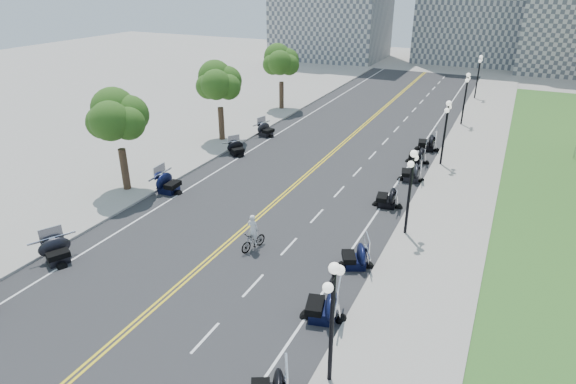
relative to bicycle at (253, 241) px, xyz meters
The scene contains 45 objects.
ground 2.00m from the bicycle, 145.72° to the left, with size 160.00×160.00×0.00m, color gray.
road 11.21m from the bicycle, 98.18° to the left, with size 16.00×90.00×0.01m, color #333335.
centerline_yellow_a 11.23m from the bicycle, 98.78° to the left, with size 0.12×90.00×0.00m, color yellow.
centerline_yellow_b 11.20m from the bicycle, 97.57° to the left, with size 0.12×90.00×0.00m, color yellow.
edge_line_north 12.09m from the bicycle, 66.56° to the left, with size 0.12×90.00×0.00m, color white.
edge_line_south 13.68m from the bicycle, 125.79° to the left, with size 0.12×90.00×0.00m, color white.
lane_dash_4 7.12m from the bicycle, 76.92° to the right, with size 0.12×2.00×0.00m, color white.
lane_dash_5 3.37m from the bicycle, 61.13° to the right, with size 0.12×2.00×0.00m, color white.
lane_dash_6 2.01m from the bicycle, 34.05° to the left, with size 0.12×2.00×0.00m, color white.
lane_dash_7 5.36m from the bicycle, 72.46° to the left, with size 0.12×2.00×0.00m, color white.
lane_dash_8 9.24m from the bicycle, 79.97° to the left, with size 0.12×2.00×0.00m, color white.
lane_dash_9 13.19m from the bicycle, 83.00° to the left, with size 0.12×2.00×0.00m, color white.
lane_dash_10 17.17m from the bicycle, 84.63° to the left, with size 0.12×2.00×0.00m, color white.
lane_dash_11 21.15m from the bicycle, 85.64° to the left, with size 0.12×2.00×0.00m, color white.
lane_dash_12 25.14m from the bicycle, 86.33° to the left, with size 0.12×2.00×0.00m, color white.
lane_dash_13 29.13m from the bicycle, 86.84° to the left, with size 0.12×2.00×0.00m, color white.
lane_dash_14 33.13m from the bicycle, 87.22° to the left, with size 0.12×2.00×0.00m, color white.
lane_dash_15 37.12m from the bicycle, 87.52° to the left, with size 0.12×2.00×0.00m, color white.
lane_dash_16 41.12m from the bicycle, 87.76° to the left, with size 0.12×2.00×0.00m, color white.
lane_dash_17 45.12m from the bicycle, 87.96° to the left, with size 0.12×2.00×0.00m, color white.
lane_dash_18 49.11m from the bicycle, 88.12° to the left, with size 0.12×2.00×0.00m, color white.
lane_dash_19 53.11m from the bicycle, 88.27° to the left, with size 0.12×2.00×0.00m, color white.
sidewalk_north 14.23m from the bicycle, 51.22° to the left, with size 5.00×90.00×0.15m, color #9E9991.
sidewalk_south 16.41m from the bicycle, 137.49° to the left, with size 5.00×90.00×0.15m, color #9E9991.
lawn 24.85m from the bicycle, 50.19° to the left, with size 9.00×60.00×0.10m, color #356023.
street_lamp_1 10.06m from the bicycle, 44.62° to the right, with size 0.50×1.20×4.90m, color black, non-canonical shape.
street_lamp_2 8.90m from the bicycle, 35.97° to the left, with size 0.50×1.20×4.90m, color black, non-canonical shape.
street_lamp_3 18.58m from the bicycle, 67.70° to the left, with size 0.50×1.20×4.90m, color black, non-canonical shape.
street_lamp_4 29.99m from the bicycle, 76.46° to the left, with size 0.50×1.20×4.90m, color black, non-canonical shape.
street_lamp_5 41.73m from the bicycle, 80.32° to the left, with size 0.50×1.20×4.90m, color black, non-canonical shape.
tree_2 12.72m from the bicycle, 165.09° to the left, with size 4.80×4.80×9.20m, color #235619, non-canonical shape.
tree_3 19.49m from the bicycle, 127.54° to the left, with size 4.80×4.80×9.20m, color #235619, non-canonical shape.
tree_4 29.76m from the bicycle, 113.17° to the left, with size 4.80×4.80×9.20m, color #235619, non-canonical shape.
motorcycle_n_4 6.63m from the bicycle, 34.06° to the right, with size 2.23×2.23×1.56m, color black, non-canonical shape.
motorcycle_n_5 5.50m from the bicycle, ahead, with size 2.00×2.00×1.40m, color black, non-canonical shape.
motorcycle_n_7 9.74m from the bicycle, 58.34° to the left, with size 2.06×2.06×1.44m, color black, non-canonical shape.
motorcycle_n_8 14.26m from the bicycle, 66.99° to the left, with size 2.10×2.10×1.47m, color black, non-canonical shape.
motorcycle_n_9 17.79m from the bicycle, 72.98° to the left, with size 1.99×1.99×1.39m, color black, non-canonical shape.
motorcycle_n_10 20.99m from the bicycle, 75.26° to the left, with size 2.22×2.22×1.55m, color black, non-canonical shape.
motorcycle_s_4 10.07m from the bicycle, 147.67° to the right, with size 2.01×2.01×1.41m, color black, non-canonical shape.
motorcycle_s_6 9.72m from the bicycle, 155.27° to the left, with size 2.16×2.16×1.52m, color black, non-canonical shape.
motorcycle_s_8 15.01m from the bicycle, 124.37° to the left, with size 1.80×1.80×1.26m, color black, non-canonical shape.
motorcycle_s_9 19.93m from the bicycle, 115.87° to the left, with size 1.95×1.95×1.37m, color black, non-canonical shape.
bicycle is the anchor object (origin of this frame).
cyclist_rider 1.39m from the bicycle, ahead, with size 0.63×0.41×1.73m, color silver.
Camera 1 is at (12.86, -20.45, 13.54)m, focal length 30.00 mm.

